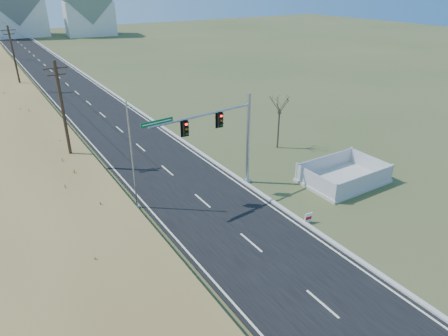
{
  "coord_description": "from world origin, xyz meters",
  "views": [
    {
      "loc": [
        -12.07,
        -18.0,
        14.53
      ],
      "look_at": [
        0.5,
        1.88,
        3.4
      ],
      "focal_mm": 32.0,
      "sensor_mm": 36.0,
      "label": 1
    }
  ],
  "objects_px": {
    "bare_tree": "(280,103)",
    "fence_enclosure": "(343,178)",
    "flagpole": "(133,168)",
    "open_sign": "(308,218)",
    "traffic_signal_mast": "(229,135)"
  },
  "relations": [
    {
      "from": "bare_tree",
      "to": "open_sign",
      "type": "bearing_deg",
      "value": -120.33
    },
    {
      "from": "fence_enclosure",
      "to": "bare_tree",
      "type": "distance_m",
      "value": 9.26
    },
    {
      "from": "bare_tree",
      "to": "fence_enclosure",
      "type": "bearing_deg",
      "value": -90.92
    },
    {
      "from": "traffic_signal_mast",
      "to": "open_sign",
      "type": "xyz_separation_m",
      "value": [
        1.86,
        -6.79,
        -4.02
      ]
    },
    {
      "from": "fence_enclosure",
      "to": "flagpole",
      "type": "xyz_separation_m",
      "value": [
        -15.25,
        4.93,
        2.79
      ]
    },
    {
      "from": "traffic_signal_mast",
      "to": "bare_tree",
      "type": "height_order",
      "value": "traffic_signal_mast"
    },
    {
      "from": "traffic_signal_mast",
      "to": "bare_tree",
      "type": "xyz_separation_m",
      "value": [
        8.45,
        4.48,
        -0.06
      ]
    },
    {
      "from": "open_sign",
      "to": "bare_tree",
      "type": "bearing_deg",
      "value": 64.67
    },
    {
      "from": "fence_enclosure",
      "to": "bare_tree",
      "type": "bearing_deg",
      "value": 89.04
    },
    {
      "from": "open_sign",
      "to": "traffic_signal_mast",
      "type": "bearing_deg",
      "value": 110.31
    },
    {
      "from": "fence_enclosure",
      "to": "flagpole",
      "type": "relative_size",
      "value": 0.84
    },
    {
      "from": "flagpole",
      "to": "bare_tree",
      "type": "xyz_separation_m",
      "value": [
        15.39,
        3.4,
        1.26
      ]
    },
    {
      "from": "fence_enclosure",
      "to": "bare_tree",
      "type": "relative_size",
      "value": 1.2
    },
    {
      "from": "traffic_signal_mast",
      "to": "flagpole",
      "type": "distance_m",
      "value": 7.15
    },
    {
      "from": "open_sign",
      "to": "bare_tree",
      "type": "xyz_separation_m",
      "value": [
        6.59,
        11.26,
        3.96
      ]
    }
  ]
}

